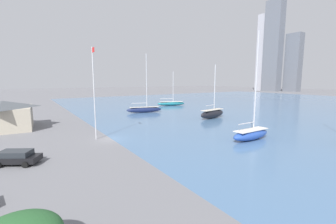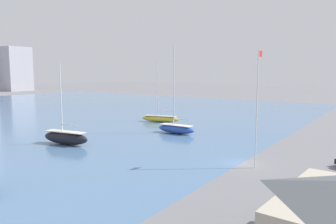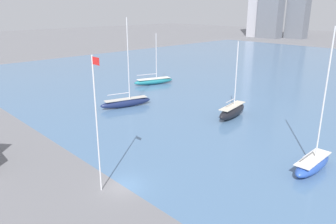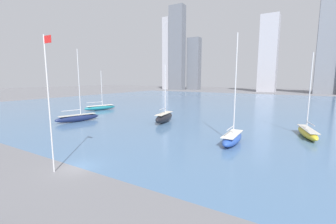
{
  "view_description": "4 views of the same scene",
  "coord_description": "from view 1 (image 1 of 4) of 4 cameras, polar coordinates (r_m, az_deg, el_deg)",
  "views": [
    {
      "loc": [
        33.5,
        -11.16,
        9.11
      ],
      "look_at": [
        -2.6,
        12.24,
        3.01
      ],
      "focal_mm": 24.0,
      "sensor_mm": 36.0,
      "label": 1
    },
    {
      "loc": [
        -38.02,
        -15.21,
        11.36
      ],
      "look_at": [
        6.48,
        15.73,
        4.75
      ],
      "focal_mm": 35.0,
      "sensor_mm": 36.0,
      "label": 2
    },
    {
      "loc": [
        25.36,
        -17.64,
        18.16
      ],
      "look_at": [
        -2.36,
        8.72,
        5.79
      ],
      "focal_mm": 35.0,
      "sensor_mm": 36.0,
      "label": 3
    },
    {
      "loc": [
        20.93,
        -15.1,
        9.73
      ],
      "look_at": [
        6.1,
        9.33,
        5.5
      ],
      "focal_mm": 24.0,
      "sensor_mm": 36.0,
      "label": 4
    }
  ],
  "objects": [
    {
      "name": "harbor_water",
      "position": [
        88.28,
        34.41,
        0.74
      ],
      "size": [
        180.0,
        140.0,
        0.0
      ],
      "color": "#4C7099",
      "rests_on": "ground_plane"
    },
    {
      "name": "sailboat_black",
      "position": [
        55.24,
        11.21,
        -0.37
      ],
      "size": [
        3.44,
        8.71,
        12.76
      ],
      "rotation": [
        0.0,
        0.0,
        0.17
      ],
      "color": "black",
      "rests_on": "harbor_water"
    },
    {
      "name": "sailboat_navy",
      "position": [
        64.04,
        -6.04,
        0.73
      ],
      "size": [
        4.2,
        10.16,
        16.34
      ],
      "rotation": [
        0.0,
        0.0,
        -0.25
      ],
      "color": "#19234C",
      "rests_on": "harbor_water"
    },
    {
      "name": "boat_shed",
      "position": [
        51.37,
        -36.26,
        -0.68
      ],
      "size": [
        10.48,
        9.51,
        5.38
      ],
      "rotation": [
        0.0,
        0.0,
        -0.06
      ],
      "color": "#B2A893",
      "rests_on": "ground_plane"
    },
    {
      "name": "sailboat_blue",
      "position": [
        36.9,
        20.33,
        -5.16
      ],
      "size": [
        2.27,
        7.73,
        16.27
      ],
      "rotation": [
        0.0,
        0.0,
        0.02
      ],
      "color": "#284CA8",
      "rests_on": "harbor_water"
    },
    {
      "name": "flag_pole",
      "position": [
        35.69,
        -18.27,
        5.08
      ],
      "size": [
        1.24,
        0.14,
        13.98
      ],
      "color": "silver",
      "rests_on": "ground_plane"
    },
    {
      "name": "ground_plane",
      "position": [
        36.47,
        -14.15,
        -6.64
      ],
      "size": [
        500.0,
        500.0,
        0.0
      ],
      "primitive_type": "plane",
      "color": "slate"
    },
    {
      "name": "sailboat_teal",
      "position": [
        81.48,
        0.79,
        2.23
      ],
      "size": [
        5.26,
        10.28,
        12.24
      ],
      "rotation": [
        0.0,
        0.0,
        -0.32
      ],
      "color": "#1E757F",
      "rests_on": "harbor_water"
    },
    {
      "name": "parked_wagon_black",
      "position": [
        29.84,
        -34.01,
        -9.44
      ],
      "size": [
        4.01,
        4.85,
        1.54
      ],
      "rotation": [
        0.0,
        0.0,
        -0.54
      ],
      "color": "black",
      "rests_on": "ground_plane"
    }
  ]
}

